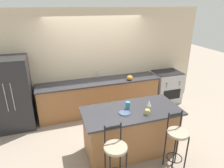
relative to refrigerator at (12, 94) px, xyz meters
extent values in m
plane|color=gray|center=(2.09, -0.31, -0.85)|extent=(18.00, 18.00, 0.00)
cube|color=beige|center=(2.09, 0.39, 0.50)|extent=(6.00, 0.07, 2.70)
cube|color=#936038|center=(2.09, 0.07, -0.42)|extent=(3.17, 0.65, 0.87)
cube|color=#2D2D33|center=(2.09, 0.07, 0.03)|extent=(3.21, 0.68, 0.03)
cube|color=black|center=(2.09, 0.07, 0.05)|extent=(0.56, 0.36, 0.01)
cylinder|color=#ADAFB5|center=(2.09, 0.29, 0.16)|extent=(0.02, 0.02, 0.22)
cylinder|color=#ADAFB5|center=(2.09, 0.23, 0.26)|extent=(0.02, 0.12, 0.02)
cube|color=#936038|center=(2.24, -1.68, -0.40)|extent=(1.73, 0.76, 0.90)
cube|color=#2D2D33|center=(2.24, -1.68, 0.06)|extent=(1.85, 0.88, 0.03)
cube|color=#232326|center=(0.00, 0.00, 0.00)|extent=(0.84, 0.74, 1.70)
cylinder|color=#939399|center=(-0.07, -0.39, 0.09)|extent=(0.02, 0.02, 0.65)
cylinder|color=#939399|center=(0.07, -0.39, 0.09)|extent=(0.02, 0.02, 0.65)
cube|color=#ADAFB5|center=(4.13, 0.05, -0.39)|extent=(0.77, 0.64, 0.91)
cube|color=black|center=(4.13, -0.28, -0.50)|extent=(0.55, 0.01, 0.29)
cube|color=black|center=(4.13, 0.05, 0.07)|extent=(0.77, 0.64, 0.02)
cylinder|color=black|center=(3.92, -0.28, -0.14)|extent=(0.03, 0.02, 0.03)
cylinder|color=black|center=(4.35, -0.28, -0.14)|extent=(0.03, 0.02, 0.03)
cylinder|color=black|center=(3.92, -0.28, -0.21)|extent=(0.03, 0.02, 0.03)
cylinder|color=black|center=(4.35, -0.28, -0.21)|extent=(0.03, 0.02, 0.03)
cylinder|color=black|center=(1.55, -2.26, -0.48)|extent=(0.02, 0.02, 0.74)
cylinder|color=black|center=(1.81, -2.26, -0.48)|extent=(0.02, 0.02, 0.74)
cylinder|color=gray|center=(1.68, -2.39, -0.09)|extent=(0.36, 0.36, 0.04)
cylinder|color=black|center=(1.55, -2.26, 0.09)|extent=(0.02, 0.02, 0.32)
cylinder|color=black|center=(1.81, -2.26, 0.09)|extent=(0.02, 0.02, 0.32)
cube|color=black|center=(1.68, -2.26, 0.19)|extent=(0.26, 0.02, 0.04)
cylinder|color=black|center=(2.67, -2.49, -0.48)|extent=(0.02, 0.02, 0.74)
cylinder|color=black|center=(2.93, -2.49, -0.48)|extent=(0.02, 0.02, 0.74)
cylinder|color=black|center=(2.67, -2.24, -0.48)|extent=(0.02, 0.02, 0.74)
cylinder|color=black|center=(2.93, -2.24, -0.48)|extent=(0.02, 0.02, 0.74)
torus|color=black|center=(2.80, -2.37, -0.61)|extent=(0.28, 0.28, 0.02)
cylinder|color=gray|center=(2.80, -2.37, -0.09)|extent=(0.36, 0.36, 0.04)
cylinder|color=black|center=(2.67, -2.24, 0.09)|extent=(0.02, 0.02, 0.32)
cylinder|color=black|center=(2.93, -2.24, 0.09)|extent=(0.02, 0.02, 0.32)
cube|color=black|center=(2.80, -2.24, 0.19)|extent=(0.26, 0.02, 0.04)
cylinder|color=#425170|center=(2.08, -1.75, 0.09)|extent=(0.22, 0.22, 0.01)
torus|color=#425170|center=(2.08, -1.75, 0.09)|extent=(0.22, 0.22, 0.01)
cylinder|color=white|center=(2.53, -1.81, 0.08)|extent=(0.07, 0.07, 0.00)
cylinder|color=white|center=(2.53, -1.81, 0.13)|extent=(0.01, 0.01, 0.10)
cone|color=white|center=(2.53, -1.81, 0.24)|extent=(0.08, 0.08, 0.11)
cylinder|color=#C1B251|center=(2.44, -1.91, 0.13)|extent=(0.08, 0.08, 0.10)
torus|color=#C1B251|center=(2.48, -1.91, 0.13)|extent=(0.06, 0.01, 0.06)
cylinder|color=teal|center=(2.19, -1.62, 0.15)|extent=(0.08, 0.08, 0.14)
ellipsoid|color=orange|center=(2.86, -0.14, 0.11)|extent=(0.16, 0.16, 0.12)
cylinder|color=brown|center=(2.86, -0.14, 0.19)|extent=(0.02, 0.02, 0.02)
camera|label=1|loc=(0.87, -4.67, 1.92)|focal=32.00mm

